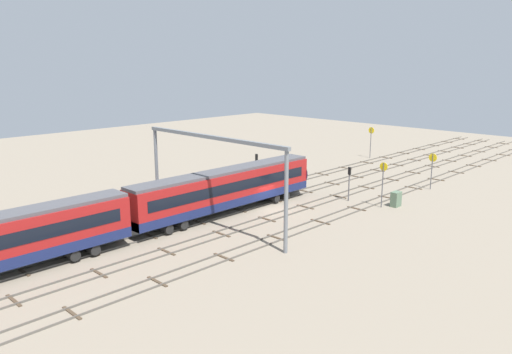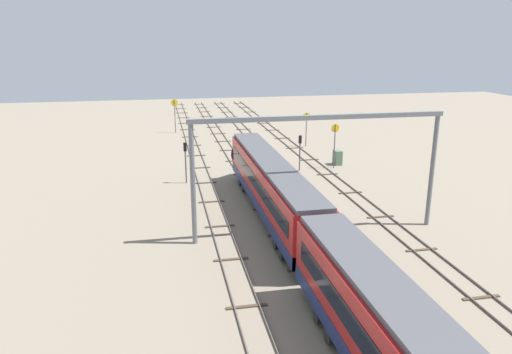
# 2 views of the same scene
# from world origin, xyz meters

# --- Properties ---
(ground_plane) EXTENTS (157.49, 157.49, 0.00)m
(ground_plane) POSITION_xyz_m (0.00, 0.00, 0.00)
(ground_plane) COLOR gray
(track_near_foreground) EXTENTS (141.49, 2.40, 0.16)m
(track_near_foreground) POSITION_xyz_m (-0.00, -6.86, 0.07)
(track_near_foreground) COLOR #59544C
(track_near_foreground) RESTS_ON ground
(track_second_near) EXTENTS (141.49, 2.40, 0.16)m
(track_second_near) POSITION_xyz_m (-0.00, -2.29, 0.07)
(track_second_near) COLOR #59544C
(track_second_near) RESTS_ON ground
(track_with_train) EXTENTS (141.49, 2.40, 0.16)m
(track_with_train) POSITION_xyz_m (0.00, 2.29, 0.07)
(track_with_train) COLOR #59544C
(track_with_train) RESTS_ON ground
(track_second_far) EXTENTS (141.49, 2.40, 0.16)m
(track_second_far) POSITION_xyz_m (0.00, 6.86, 0.07)
(track_second_far) COLOR #59544C
(track_second_far) RESTS_ON ground
(overhead_gantry) EXTENTS (0.40, 19.53, 9.33)m
(overhead_gantry) POSITION_xyz_m (-8.98, -0.39, 7.01)
(overhead_gantry) COLOR slate
(overhead_gantry) RESTS_ON ground
(speed_sign_near_foreground) EXTENTS (0.14, 1.09, 5.34)m
(speed_sign_near_foreground) POSITION_xyz_m (34.96, 8.83, 3.60)
(speed_sign_near_foreground) COLOR #4C4C51
(speed_sign_near_foreground) RESTS_ON ground
(speed_sign_mid_trackside) EXTENTS (0.14, 1.08, 4.74)m
(speed_sign_mid_trackside) POSITION_xyz_m (21.16, -8.74, 3.21)
(speed_sign_mid_trackside) COLOR #4C4C51
(speed_sign_mid_trackside) RESTS_ON ground
(speed_sign_far_trackside) EXTENTS (0.14, 0.96, 5.22)m
(speed_sign_far_trackside) POSITION_xyz_m (9.29, -8.51, 3.42)
(speed_sign_far_trackside) COLOR #4C4C51
(speed_sign_far_trackside) RESTS_ON ground
(signal_light_trackside_approach) EXTENTS (0.31, 0.32, 4.35)m
(signal_light_trackside_approach) POSITION_xyz_m (6.62, 8.79, 2.86)
(signal_light_trackside_approach) COLOR #4C4C51
(signal_light_trackside_approach) RESTS_ON ground
(signal_light_trackside_departure) EXTENTS (0.31, 0.32, 4.11)m
(signal_light_trackside_departure) POSITION_xyz_m (8.97, -4.25, 2.72)
(signal_light_trackside_departure) COLOR #4C4C51
(signal_light_trackside_departure) RESTS_ON ground
(relay_cabinet) EXTENTS (1.24, 0.83, 1.74)m
(relay_cabinet) POSITION_xyz_m (10.71, -9.51, 0.87)
(relay_cabinet) COLOR #597259
(relay_cabinet) RESTS_ON ground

